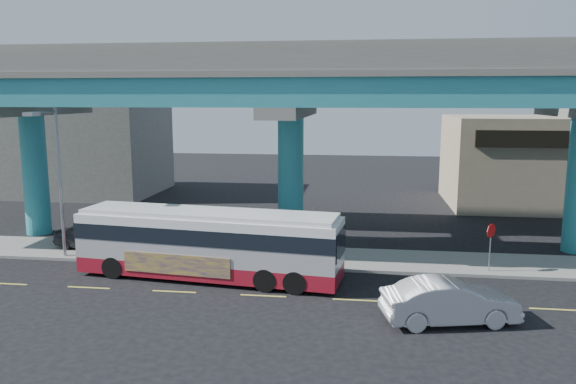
# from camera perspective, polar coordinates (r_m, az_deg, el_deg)

# --- Properties ---
(ground) EXTENTS (120.00, 120.00, 0.00)m
(ground) POSITION_cam_1_polar(r_m,az_deg,el_deg) (24.97, -2.40, -10.26)
(ground) COLOR black
(ground) RESTS_ON ground
(sidewalk) EXTENTS (70.00, 4.00, 0.15)m
(sidewalk) POSITION_cam_1_polar(r_m,az_deg,el_deg) (30.12, -0.58, -6.61)
(sidewalk) COLOR gray
(sidewalk) RESTS_ON ground
(lane_markings) EXTENTS (58.00, 0.12, 0.01)m
(lane_markings) POSITION_cam_1_polar(r_m,az_deg,el_deg) (24.69, -2.52, -10.49)
(lane_markings) COLOR #D8C64C
(lane_markings) RESTS_ON ground
(viaduct) EXTENTS (52.00, 12.40, 11.70)m
(viaduct) POSITION_cam_1_polar(r_m,az_deg,el_deg) (32.50, 0.31, 10.77)
(viaduct) COLOR teal
(viaduct) RESTS_ON ground
(building_beige) EXTENTS (14.00, 10.23, 7.00)m
(building_beige) POSITION_cam_1_polar(r_m,az_deg,el_deg) (48.41, 24.23, 2.86)
(building_beige) COLOR tan
(building_beige) RESTS_ON ground
(building_concrete) EXTENTS (12.00, 10.00, 9.00)m
(building_concrete) POSITION_cam_1_polar(r_m,az_deg,el_deg) (53.08, -19.54, 4.76)
(building_concrete) COLOR gray
(building_concrete) RESTS_ON ground
(transit_bus) EXTENTS (12.82, 4.19, 3.24)m
(transit_bus) POSITION_cam_1_polar(r_m,az_deg,el_deg) (26.77, -8.05, -5.01)
(transit_bus) COLOR maroon
(transit_bus) RESTS_ON ground
(sedan) EXTENTS (4.02, 5.87, 1.68)m
(sedan) POSITION_cam_1_polar(r_m,az_deg,el_deg) (22.50, 16.10, -10.66)
(sedan) COLOR #B6B6BC
(sedan) RESTS_ON ground
(parked_car) EXTENTS (2.69, 4.37, 1.34)m
(parked_car) POSITION_cam_1_polar(r_m,az_deg,el_deg) (33.27, -19.54, -4.28)
(parked_car) COLOR #2D2E33
(parked_car) RESTS_ON sidewalk
(street_lamp) EXTENTS (0.50, 2.54, 7.80)m
(street_lamp) POSITION_cam_1_polar(r_m,az_deg,el_deg) (30.99, -22.78, 2.80)
(street_lamp) COLOR gray
(street_lamp) RESTS_ON sidewalk
(stop_sign) EXTENTS (0.52, 0.53, 2.36)m
(stop_sign) POSITION_cam_1_polar(r_m,az_deg,el_deg) (28.78, 19.91, -4.34)
(stop_sign) COLOR gray
(stop_sign) RESTS_ON sidewalk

